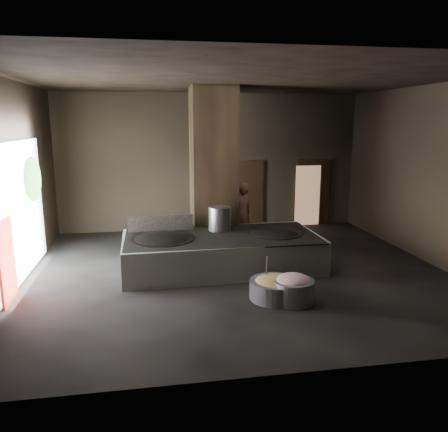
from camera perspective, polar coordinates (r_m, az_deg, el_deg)
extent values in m
cube|color=black|center=(10.78, 1.72, -7.43)|extent=(10.00, 9.00, 0.10)
cube|color=black|center=(10.20, 1.89, 17.71)|extent=(10.00, 9.00, 0.10)
cube|color=black|center=(14.70, -1.73, 7.05)|extent=(10.00, 0.10, 4.50)
cube|color=black|center=(5.91, 10.55, -0.90)|extent=(10.00, 0.10, 4.50)
cube|color=black|center=(10.49, -26.43, 3.70)|extent=(0.10, 9.00, 4.50)
cube|color=black|center=(12.27, 25.68, 4.83)|extent=(0.10, 9.00, 4.50)
cube|color=black|center=(12.05, -1.40, 5.91)|extent=(1.20, 1.20, 4.50)
cube|color=silver|center=(10.85, -0.35, -4.70)|extent=(4.83, 2.41, 0.83)
cube|color=black|center=(10.74, -0.35, -2.66)|extent=(4.67, 2.24, 0.03)
ellipsoid|color=black|center=(10.58, -8.09, -3.38)|extent=(1.50, 1.50, 0.42)
cylinder|color=black|center=(10.56, -8.11, -3.01)|extent=(1.54, 1.54, 0.05)
ellipsoid|color=black|center=(11.09, 6.51, -2.60)|extent=(1.40, 1.40, 0.39)
cylinder|color=black|center=(11.08, 6.52, -2.25)|extent=(1.43, 1.43, 0.05)
cylinder|color=#919498|center=(11.20, -0.56, -0.38)|extent=(0.58, 0.58, 0.62)
cube|color=black|center=(11.29, -8.26, -0.93)|extent=(1.66, 0.11, 0.42)
imported|color=#885A45|center=(12.79, 2.33, 0.28)|extent=(0.80, 0.67, 1.86)
cylinder|color=slate|center=(9.16, 6.68, -9.50)|extent=(1.21, 1.21, 0.39)
ellipsoid|color=#88A04D|center=(9.11, 6.71, -8.59)|extent=(0.86, 0.86, 0.27)
cylinder|color=#919498|center=(9.13, 5.56, -7.16)|extent=(0.14, 0.41, 0.75)
cylinder|color=slate|center=(9.03, 9.01, -9.63)|extent=(1.11, 1.11, 0.46)
ellipsoid|color=#C77789|center=(8.96, 9.06, -8.34)|extent=(0.70, 0.70, 0.27)
cube|color=black|center=(14.96, 2.91, 2.68)|extent=(1.18, 0.08, 2.38)
cube|color=#8C6647|center=(15.17, 3.64, 2.62)|extent=(0.88, 0.04, 2.09)
cube|color=black|center=(15.65, 11.53, 2.88)|extent=(1.18, 0.08, 2.38)
cube|color=#8C6647|center=(15.51, 10.85, 2.64)|extent=(0.88, 0.04, 2.09)
cube|color=white|center=(10.75, -25.30, 0.46)|extent=(0.04, 4.20, 3.10)
cube|color=maroon|center=(9.69, -26.51, -5.42)|extent=(0.05, 0.90, 1.70)
ellipsoid|color=#194714|center=(11.68, -23.69, 4.45)|extent=(0.28, 1.10, 1.10)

